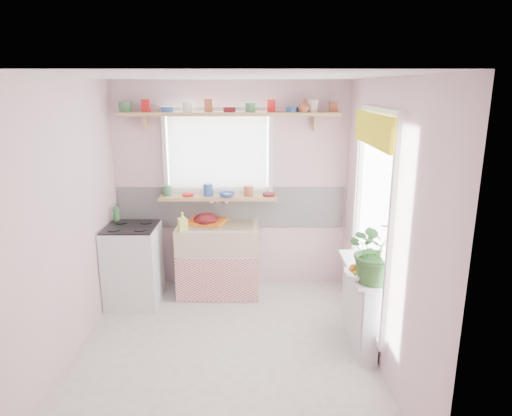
{
  "coord_description": "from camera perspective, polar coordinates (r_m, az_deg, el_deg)",
  "views": [
    {
      "loc": [
        0.28,
        -3.8,
        2.42
      ],
      "look_at": [
        0.3,
        0.55,
        1.26
      ],
      "focal_mm": 32.0,
      "sensor_mm": 36.0,
      "label": 1
    }
  ],
  "objects": [
    {
      "name": "radiator_ledge",
      "position": [
        4.6,
        12.85,
        -11.56
      ],
      "size": [
        0.22,
        0.95,
        0.78
      ],
      "color": "white",
      "rests_on": "ground"
    },
    {
      "name": "herb_pot",
      "position": [
        4.06,
        14.92,
        -7.93
      ],
      "size": [
        0.12,
        0.09,
        0.21
      ],
      "primitive_type": "imported",
      "rotation": [
        0.0,
        0.0,
        -0.17
      ],
      "color": "#306628",
      "rests_on": "radiator_ledge"
    },
    {
      "name": "windowsill",
      "position": [
        5.45,
        -4.74,
        1.31
      ],
      "size": [
        1.4,
        0.22,
        0.04
      ],
      "primitive_type": "cube",
      "color": "tan",
      "rests_on": "room"
    },
    {
      "name": "jade_plant",
      "position": [
        4.05,
        14.88,
        -5.13
      ],
      "size": [
        0.55,
        0.49,
        0.58
      ],
      "primitive_type": "imported",
      "rotation": [
        0.0,
        0.0,
        0.06
      ],
      "color": "#2F5E25",
      "rests_on": "radiator_ledge"
    },
    {
      "name": "fruit_bowl",
      "position": [
        4.17,
        12.79,
        -8.19
      ],
      "size": [
        0.27,
        0.27,
        0.07
      ],
      "primitive_type": "imported",
      "rotation": [
        0.0,
        0.0,
        0.01
      ],
      "color": "white",
      "rests_on": "radiator_ledge"
    },
    {
      "name": "fruit",
      "position": [
        4.16,
        12.9,
        -7.42
      ],
      "size": [
        0.2,
        0.14,
        0.1
      ],
      "color": "orange",
      "rests_on": "fruit_bowl"
    },
    {
      "name": "colander",
      "position": [
        5.39,
        -6.26,
        -1.35
      ],
      "size": [
        0.37,
        0.37,
        0.13
      ],
      "primitive_type": "ellipsoid",
      "rotation": [
        0.0,
        0.0,
        0.32
      ],
      "color": "#5F1016",
      "rests_on": "sink_unit"
    },
    {
      "name": "dish_tray",
      "position": [
        5.45,
        -6.18,
        -1.68
      ],
      "size": [
        0.48,
        0.4,
        0.04
      ],
      "primitive_type": "cube",
      "rotation": [
        0.0,
        0.0,
        -0.23
      ],
      "color": "orange",
      "rests_on": "sink_unit"
    },
    {
      "name": "shelf_vase",
      "position": [
        5.25,
        6.04,
        12.6
      ],
      "size": [
        0.18,
        0.18,
        0.15
      ],
      "primitive_type": "imported",
      "rotation": [
        0.0,
        0.0,
        0.36
      ],
      "color": "#98492E",
      "rests_on": "pine_shelf"
    },
    {
      "name": "cooker",
      "position": [
        5.42,
        -15.08,
        -6.83
      ],
      "size": [
        0.58,
        0.58,
        0.93
      ],
      "color": "white",
      "rests_on": "ground"
    },
    {
      "name": "soap_bottle_sink",
      "position": [
        5.18,
        -9.15,
        -1.68
      ],
      "size": [
        0.13,
        0.13,
        0.21
      ],
      "primitive_type": "imported",
      "rotation": [
        0.0,
        0.0,
        0.43
      ],
      "color": "#F5F76D",
      "rests_on": "sink_unit"
    },
    {
      "name": "sill_crockery",
      "position": [
        5.44,
        -5.27,
        2.07
      ],
      "size": [
        1.35,
        0.11,
        0.12
      ],
      "color": "#3F7F4C",
      "rests_on": "windowsill"
    },
    {
      "name": "cooker_bottle",
      "position": [
        5.5,
        -17.12,
        -0.47
      ],
      "size": [
        0.11,
        0.11,
        0.21
      ],
      "primitive_type": "imported",
      "rotation": [
        0.0,
        0.0,
        0.4
      ],
      "color": "#3D7B42",
      "rests_on": "cooker"
    },
    {
      "name": "sill_bowl",
      "position": [
        5.38,
        -3.67,
        1.66
      ],
      "size": [
        0.19,
        0.19,
        0.06
      ],
      "primitive_type": "imported",
      "rotation": [
        0.0,
        0.0,
        -0.04
      ],
      "color": "#3852B7",
      "rests_on": "windowsill"
    },
    {
      "name": "pine_shelf",
      "position": [
        5.29,
        -3.32,
        11.66
      ],
      "size": [
        2.52,
        0.24,
        0.04
      ],
      "primitive_type": "cube",
      "color": "tan",
      "rests_on": "room"
    },
    {
      "name": "shelf_crockery",
      "position": [
        5.29,
        -3.33,
        12.47
      ],
      "size": [
        2.47,
        0.11,
        0.12
      ],
      "color": "#3F7F4C",
      "rests_on": "pine_shelf"
    },
    {
      "name": "sill_cup",
      "position": [
        5.51,
        -5.99,
        2.12
      ],
      "size": [
        0.14,
        0.14,
        0.09
      ],
      "primitive_type": "imported",
      "rotation": [
        0.0,
        0.0,
        0.27
      ],
      "color": "beige",
      "rests_on": "windowsill"
    },
    {
      "name": "room",
      "position": [
        4.8,
        4.33,
        2.25
      ],
      "size": [
        3.2,
        3.2,
        3.2
      ],
      "color": "silver",
      "rests_on": "ground"
    },
    {
      "name": "sink_unit",
      "position": [
        5.49,
        -4.73,
        -6.35
      ],
      "size": [
        0.95,
        0.65,
        1.11
      ],
      "color": "white",
      "rests_on": "ground"
    }
  ]
}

